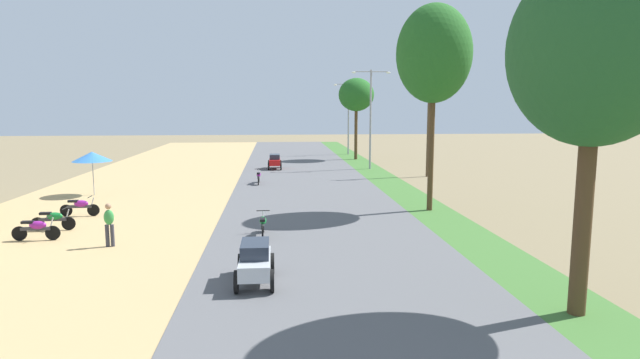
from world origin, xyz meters
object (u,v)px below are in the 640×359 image
parked_motorbike_fourth (80,206)px  utility_pole_near (429,118)px  car_sedan_silver (255,260)px  median_tree_third (356,95)px  streetlamp_near (371,112)px  car_sedan_red (275,161)px  vendor_umbrella (92,157)px  median_tree_nearest (595,52)px  motorbike_ahead_second (263,224)px  pedestrian_on_shoulder (109,222)px  motorbike_ahead_third (259,176)px  streetlamp_mid (348,113)px  parked_motorbike_second (36,228)px  parked_motorbike_third (54,219)px  median_tree_second (434,54)px

parked_motorbike_fourth → utility_pole_near: utility_pole_near is taller
car_sedan_silver → median_tree_third: bearing=76.5°
parked_motorbike_fourth → streetlamp_near: size_ratio=0.23×
median_tree_third → utility_pole_near: (3.44, -12.28, -1.89)m
car_sedan_silver → car_sedan_red: same height
vendor_umbrella → median_tree_nearest: bearing=-46.6°
parked_motorbike_fourth → utility_pole_near: size_ratio=0.22×
utility_pole_near → motorbike_ahead_second: size_ratio=4.57×
utility_pole_near → pedestrian_on_shoulder: bearing=-133.6°
parked_motorbike_fourth → car_sedan_red: (9.09, 17.62, 0.19)m
motorbike_ahead_third → median_tree_third: bearing=59.9°
streetlamp_mid → motorbike_ahead_third: (-8.85, -20.47, -3.84)m
streetlamp_near → streetlamp_mid: size_ratio=1.06×
streetlamp_near → pedestrian_on_shoulder: bearing=-121.3°
parked_motorbike_second → vendor_umbrella: vendor_umbrella is taller
car_sedan_silver → pedestrian_on_shoulder: bearing=140.8°
vendor_umbrella → pedestrian_on_shoulder: vendor_umbrella is taller
median_tree_third → car_sedan_red: bearing=-137.4°
median_tree_nearest → motorbike_ahead_third: median_tree_nearest is taller
car_sedan_red → utility_pole_near: bearing=-24.4°
vendor_umbrella → motorbike_ahead_third: size_ratio=1.40×
vendor_umbrella → median_tree_nearest: median_tree_nearest is taller
parked_motorbike_fourth → median_tree_nearest: bearing=-38.1°
parked_motorbike_third → car_sedan_silver: (8.61, -7.27, 0.19)m
pedestrian_on_shoulder → streetlamp_near: streetlamp_near is taller
motorbike_ahead_third → motorbike_ahead_second: bearing=-87.5°
median_tree_nearest → streetlamp_near: bearing=89.5°
streetlamp_near → car_sedan_red: streetlamp_near is taller
parked_motorbike_third → median_tree_nearest: 20.46m
parked_motorbike_second → car_sedan_silver: car_sedan_silver is taller
car_sedan_silver → motorbike_ahead_third: (-0.51, 19.61, -0.17)m
motorbike_ahead_second → motorbike_ahead_third: (-0.61, 14.08, 0.00)m
parked_motorbike_third → median_tree_third: (16.96, 27.60, 5.64)m
parked_motorbike_fourth → median_tree_third: 30.53m
pedestrian_on_shoulder → utility_pole_near: utility_pole_near is taller
streetlamp_mid → vendor_umbrella: bearing=-127.2°
vendor_umbrella → car_sedan_red: 15.74m
motorbike_ahead_second → utility_pole_near: bearing=55.6°
car_sedan_silver → motorbike_ahead_second: car_sedan_silver is taller
parked_motorbike_third → streetlamp_mid: (16.96, 32.80, 3.86)m
utility_pole_near → median_tree_second: bearing=-105.9°
pedestrian_on_shoulder → median_tree_nearest: bearing=-28.7°
median_tree_nearest → motorbike_ahead_second: bearing=133.3°
parked_motorbike_third → median_tree_second: median_tree_second is taller
median_tree_nearest → motorbike_ahead_third: bearing=110.9°
vendor_umbrella → streetlamp_mid: 30.26m
streetlamp_near → motorbike_ahead_second: bearing=-110.8°
parked_motorbike_fourth → car_sedan_red: bearing=62.7°
parked_motorbike_third → car_sedan_red: bearing=65.8°
median_tree_nearest → median_tree_third: size_ratio=1.12×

